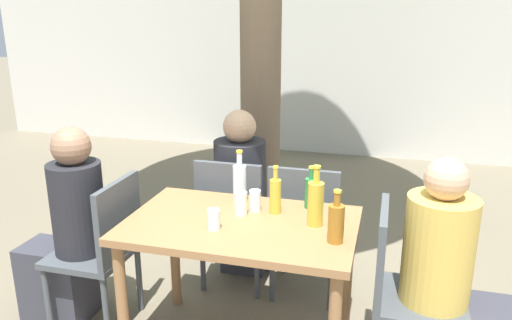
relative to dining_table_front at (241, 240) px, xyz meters
name	(u,v)px	position (x,y,z in m)	size (l,w,h in m)	color
cafe_building_wall	(338,46)	(0.00, 4.18, 0.73)	(10.00, 0.08, 2.80)	beige
dining_table_front	(241,240)	(0.00, 0.00, 0.00)	(1.20, 0.76, 0.77)	#996B42
patio_chair_0	(104,245)	(-0.83, 0.00, -0.14)	(0.44, 0.44, 0.93)	#474C51
patio_chair_1	(402,285)	(0.83, 0.00, -0.14)	(0.44, 0.44, 0.93)	#474C51
patio_chair_2	(234,215)	(-0.24, 0.62, -0.14)	(0.44, 0.44, 0.93)	#474C51
patio_chair_3	(305,223)	(0.24, 0.62, -0.14)	(0.44, 0.44, 0.93)	#474C51
person_seated_0	(68,238)	(-1.07, 0.00, -0.12)	(0.55, 0.30, 1.22)	#383842
person_seated_1	(454,292)	(1.07, 0.00, -0.13)	(0.56, 0.33, 1.20)	#383842
person_seated_2	(244,201)	(-0.24, 0.85, -0.12)	(0.35, 0.57, 1.21)	#383842
oil_cruet_0	(275,195)	(0.15, 0.16, 0.21)	(0.06, 0.06, 0.27)	gold
oil_cruet_1	(316,202)	(0.38, 0.07, 0.23)	(0.08, 0.08, 0.32)	gold
water_bottle_2	(240,183)	(-0.08, 0.25, 0.23)	(0.08, 0.08, 0.31)	silver
green_bottle_3	(311,192)	(0.32, 0.29, 0.20)	(0.07, 0.07, 0.24)	#287A38
amber_bottle_4	(336,222)	(0.50, -0.11, 0.21)	(0.08, 0.08, 0.26)	#9E661E
drinking_glass_0	(214,219)	(-0.10, -0.12, 0.16)	(0.06, 0.06, 0.11)	silver
drinking_glass_1	(241,203)	(-0.03, 0.09, 0.17)	(0.07, 0.07, 0.13)	silver
drinking_glass_2	(255,201)	(0.03, 0.17, 0.17)	(0.06, 0.06, 0.12)	white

